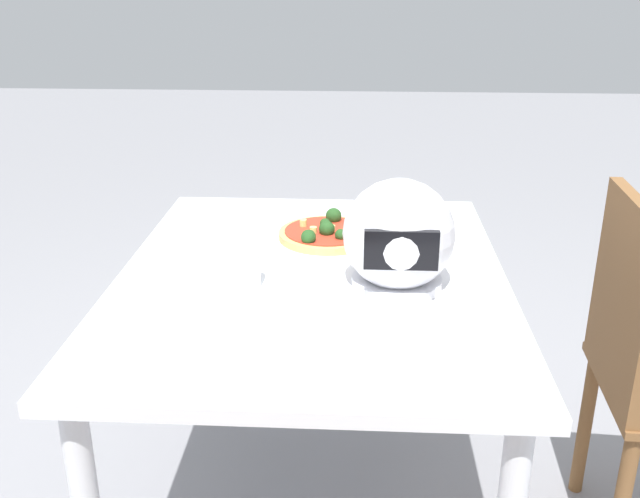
{
  "coord_description": "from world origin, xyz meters",
  "views": [
    {
      "loc": [
        -0.1,
        1.5,
        1.37
      ],
      "look_at": [
        -0.01,
        -0.1,
        0.74
      ],
      "focal_mm": 40.4,
      "sensor_mm": 36.0,
      "label": 1
    }
  ],
  "objects_px": {
    "dining_table": "(312,306)",
    "drinking_glass": "(244,265)",
    "pizza": "(327,233)",
    "motorcycle_helmet": "(399,237)"
  },
  "relations": [
    {
      "from": "dining_table",
      "to": "drinking_glass",
      "type": "relative_size",
      "value": 10.85
    },
    {
      "from": "pizza",
      "to": "drinking_glass",
      "type": "relative_size",
      "value": 2.4
    },
    {
      "from": "pizza",
      "to": "motorcycle_helmet",
      "type": "xyz_separation_m",
      "value": [
        -0.16,
        0.25,
        0.09
      ]
    },
    {
      "from": "pizza",
      "to": "motorcycle_helmet",
      "type": "bearing_deg",
      "value": 122.67
    },
    {
      "from": "dining_table",
      "to": "drinking_glass",
      "type": "height_order",
      "value": "drinking_glass"
    },
    {
      "from": "dining_table",
      "to": "pizza",
      "type": "height_order",
      "value": "pizza"
    },
    {
      "from": "dining_table",
      "to": "motorcycle_helmet",
      "type": "relative_size",
      "value": 4.6
    },
    {
      "from": "pizza",
      "to": "drinking_glass",
      "type": "height_order",
      "value": "drinking_glass"
    },
    {
      "from": "dining_table",
      "to": "motorcycle_helmet",
      "type": "distance_m",
      "value": 0.28
    },
    {
      "from": "pizza",
      "to": "drinking_glass",
      "type": "distance_m",
      "value": 0.32
    }
  ]
}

